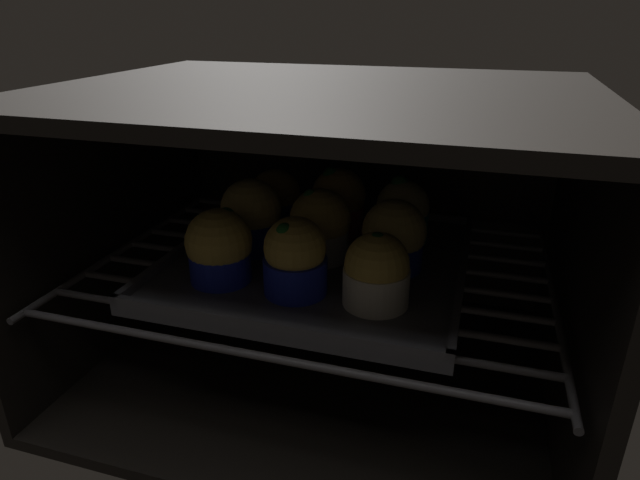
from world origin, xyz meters
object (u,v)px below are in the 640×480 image
object	(u,v)px
muffin_row0_col2	(377,272)
muffin_row2_col2	(402,213)
baking_tray	(320,262)
muffin_row0_col0	(219,248)
muffin_row2_col0	(276,200)
muffin_row1_col2	(394,237)
muffin_row2_col1	(341,203)
muffin_row0_col1	(292,258)
muffin_row1_col0	(251,216)
muffin_row1_col1	(321,226)

from	to	relation	value
muffin_row0_col2	muffin_row2_col2	world-z (taller)	muffin_row2_col2
muffin_row2_col2	baking_tray	bearing A→B (deg)	-134.78
muffin_row0_col0	muffin_row2_col0	world-z (taller)	muffin_row0_col0
muffin_row1_col2	muffin_row2_col2	size ratio (longest dim) A/B	0.96
muffin_row0_col2	muffin_row2_col1	distance (cm)	19.25
muffin_row2_col1	muffin_row0_col0	bearing A→B (deg)	-118.48
muffin_row0_col0	muffin_row0_col1	bearing A→B (deg)	-1.90
muffin_row1_col0	muffin_row2_col2	world-z (taller)	muffin_row1_col0
muffin_row0_col0	muffin_row1_col1	world-z (taller)	muffin_row1_col1
muffin_row0_col0	muffin_row2_col2	bearing A→B (deg)	44.69
muffin_row2_col0	muffin_row2_col1	distance (cm)	9.38
muffin_row1_col0	muffin_row2_col0	xyz separation A→B (cm)	(-0.09, 8.40, -0.70)
muffin_row2_col0	muffin_row1_col1	bearing A→B (deg)	-42.86
muffin_row1_col1	muffin_row2_col2	size ratio (longest dim) A/B	1.02
baking_tray	muffin_row1_col1	size ratio (longest dim) A/B	3.94
muffin_row1_col2	muffin_row2_col2	bearing A→B (deg)	92.80
muffin_row1_col2	muffin_row2_col1	distance (cm)	12.07
muffin_row1_col0	muffin_row1_col1	distance (cm)	8.95
baking_tray	muffin_row0_col2	xyz separation A→B (cm)	(8.68, -8.90, 4.07)
muffin_row0_col2	muffin_row2_col2	bearing A→B (deg)	90.65
muffin_row0_col0	muffin_row0_col2	xyz separation A→B (cm)	(17.60, -0.24, -0.28)
muffin_row2_col0	muffin_row2_col2	xyz separation A→B (cm)	(17.48, 0.07, 0.06)
muffin_row1_col0	muffin_row2_col0	bearing A→B (deg)	90.63
baking_tray	muffin_row2_col2	size ratio (longest dim) A/B	4.01
muffin_row1_col2	muffin_row2_col0	world-z (taller)	muffin_row1_col2
muffin_row1_col0	baking_tray	bearing A→B (deg)	-0.52
muffin_row0_col2	muffin_row2_col0	size ratio (longest dim) A/B	0.98
muffin_row1_col0	muffin_row1_col2	size ratio (longest dim) A/B	1.10
muffin_row0_col1	muffin_row2_col2	bearing A→B (deg)	63.35
muffin_row0_col2	muffin_row1_col1	world-z (taller)	muffin_row1_col1
muffin_row0_col2	muffin_row2_col0	bearing A→B (deg)	135.49
muffin_row1_col2	muffin_row1_col1	bearing A→B (deg)	178.99
baking_tray	muffin_row1_col0	distance (cm)	10.17
muffin_row0_col2	muffin_row2_col1	size ratio (longest dim) A/B	0.86
muffin_row0_col1	baking_tray	bearing A→B (deg)	88.11
muffin_row1_col2	muffin_row0_col2	bearing A→B (deg)	-91.45
baking_tray	muffin_row2_col2	bearing A→B (deg)	45.22
muffin_row1_col2	muffin_row2_col1	xyz separation A→B (cm)	(-8.55, 8.50, 0.42)
muffin_row0_col1	muffin_row1_col2	xyz separation A→B (cm)	(9.20, 8.89, -0.11)
muffin_row0_col1	muffin_row2_col2	world-z (taller)	muffin_row2_col2
muffin_row1_col0	muffin_row2_col0	size ratio (longest dim) A/B	1.14
muffin_row0_col1	muffin_row1_col0	bearing A→B (deg)	133.64
muffin_row1_col0	muffin_row2_col1	bearing A→B (deg)	42.06
muffin_row0_col0	muffin_row1_col2	xyz separation A→B (cm)	(17.82, 8.60, 0.03)
muffin_row1_col1	muffin_row2_col1	bearing A→B (deg)	87.82
muffin_row1_col2	muffin_row2_col1	world-z (taller)	muffin_row2_col1
muffin_row1_col0	muffin_row2_col0	distance (cm)	8.43
muffin_row1_col0	muffin_row2_col2	size ratio (longest dim) A/B	1.06
muffin_row1_col0	muffin_row2_col1	size ratio (longest dim) A/B	0.99
baking_tray	muffin_row2_col1	distance (cm)	9.72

